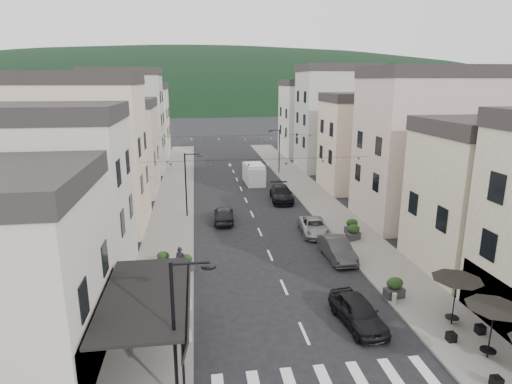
% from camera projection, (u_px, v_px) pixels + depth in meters
% --- Properties ---
extents(sidewalk_left, '(4.00, 76.00, 0.12)m').
position_uv_depth(sidewalk_left, '(175.00, 200.00, 45.33)').
color(sidewalk_left, slate).
rests_on(sidewalk_left, ground).
extents(sidewalk_right, '(4.00, 76.00, 0.12)m').
position_uv_depth(sidewalk_right, '(312.00, 195.00, 47.35)').
color(sidewalk_right, slate).
rests_on(sidewalk_right, ground).
extents(hill_backdrop, '(640.00, 360.00, 70.00)m').
position_uv_depth(hill_backdrop, '(202.00, 99.00, 303.18)').
color(hill_backdrop, black).
rests_on(hill_backdrop, ground).
extents(boutique_awning, '(3.77, 7.50, 3.28)m').
position_uv_depth(boutique_awning, '(151.00, 297.00, 18.72)').
color(boutique_awning, black).
rests_on(boutique_awning, ground).
extents(buildings_row_left, '(10.20, 54.16, 14.00)m').
position_uv_depth(buildings_row_left, '(112.00, 137.00, 48.37)').
color(buildings_row_left, beige).
rests_on(buildings_row_left, ground).
extents(buildings_row_right, '(10.20, 54.16, 14.50)m').
position_uv_depth(buildings_row_right, '(360.00, 132.00, 51.13)').
color(buildings_row_right, '#B3A78F').
rests_on(buildings_row_right, ground).
extents(cafe_terrace, '(2.50, 8.10, 2.53)m').
position_uv_depth(cafe_terrace, '(494.00, 313.00, 18.82)').
color(cafe_terrace, black).
rests_on(cafe_terrace, ground).
extents(streetlamp_left_near, '(1.70, 0.56, 6.00)m').
position_uv_depth(streetlamp_left_near, '(181.00, 319.00, 15.89)').
color(streetlamp_left_near, black).
rests_on(streetlamp_left_near, ground).
extents(streetlamp_left_far, '(1.70, 0.56, 6.00)m').
position_uv_depth(streetlamp_left_far, '(189.00, 178.00, 38.89)').
color(streetlamp_left_far, black).
rests_on(streetlamp_left_far, ground).
extents(streetlamp_right_far, '(1.70, 0.56, 6.00)m').
position_uv_depth(streetlamp_right_far, '(277.00, 146.00, 57.71)').
color(streetlamp_right_far, black).
rests_on(streetlamp_right_far, ground).
extents(bollards, '(11.66, 10.26, 0.60)m').
position_uv_depth(bollards, '(307.00, 331.00, 20.85)').
color(bollards, gray).
rests_on(bollards, ground).
extents(bunting_near, '(19.00, 0.28, 0.62)m').
position_uv_depth(bunting_near, '(258.00, 163.00, 35.35)').
color(bunting_near, black).
rests_on(bunting_near, ground).
extents(bunting_far, '(19.00, 0.28, 0.62)m').
position_uv_depth(bunting_far, '(239.00, 139.00, 50.68)').
color(bunting_far, black).
rests_on(bunting_far, ground).
extents(parked_car_a, '(2.20, 4.49, 1.47)m').
position_uv_depth(parked_car_a, '(358.00, 312.00, 22.04)').
color(parked_car_a, black).
rests_on(parked_car_a, ground).
extents(parked_car_b, '(1.70, 4.55, 1.48)m').
position_uv_depth(parked_car_b, '(337.00, 249.00, 30.26)').
color(parked_car_b, '#303032').
rests_on(parked_car_b, ground).
extents(parked_car_c, '(2.49, 4.77, 1.28)m').
position_uv_depth(parked_car_c, '(314.00, 227.00, 35.21)').
color(parked_car_c, gray).
rests_on(parked_car_c, ground).
extents(parked_car_d, '(2.63, 5.56, 1.57)m').
position_uv_depth(parked_car_d, '(281.00, 194.00, 44.96)').
color(parked_car_d, black).
rests_on(parked_car_d, ground).
extents(parked_car_e, '(1.97, 4.39, 1.46)m').
position_uv_depth(parked_car_e, '(224.00, 214.00, 38.16)').
color(parked_car_e, black).
rests_on(parked_car_e, ground).
extents(delivery_van, '(2.25, 5.32, 2.52)m').
position_uv_depth(delivery_van, '(254.00, 173.00, 52.68)').
color(delivery_van, white).
rests_on(delivery_van, ground).
extents(pedestrian_a, '(0.75, 0.57, 1.86)m').
position_uv_depth(pedestrian_a, '(180.00, 261.00, 27.46)').
color(pedestrian_a, black).
rests_on(pedestrian_a, sidewalk_left).
extents(pedestrian_b, '(1.10, 1.03, 1.80)m').
position_uv_depth(pedestrian_b, '(183.00, 270.00, 26.21)').
color(pedestrian_b, black).
rests_on(pedestrian_b, sidewalk_left).
extents(planter_la, '(1.17, 0.88, 1.16)m').
position_uv_depth(planter_la, '(186.00, 263.00, 28.08)').
color(planter_la, '#303033').
rests_on(planter_la, sidewalk_left).
extents(planter_lb, '(0.98, 0.59, 1.06)m').
position_uv_depth(planter_lb, '(163.00, 259.00, 28.80)').
color(planter_lb, '#2A2A2D').
rests_on(planter_lb, sidewalk_left).
extents(planter_ra, '(1.20, 0.78, 1.26)m').
position_uv_depth(planter_ra, '(394.00, 288.00, 24.61)').
color(planter_ra, '#2A2B2D').
rests_on(planter_ra, sidewalk_right).
extents(planter_rb, '(1.18, 0.76, 1.23)m').
position_uv_depth(planter_rb, '(352.00, 226.00, 35.06)').
color(planter_rb, '#2F3032').
rests_on(planter_rb, sidewalk_right).
extents(planter_rc, '(1.28, 1.02, 1.26)m').
position_uv_depth(planter_rc, '(353.00, 232.00, 33.62)').
color(planter_rc, '#2E2E30').
rests_on(planter_rc, sidewalk_right).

